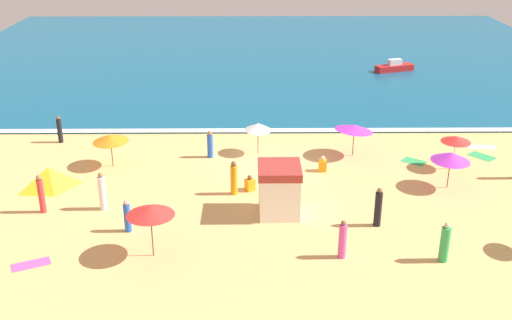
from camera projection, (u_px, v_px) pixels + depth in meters
The scene contains 27 objects.
ground_plane at pixel (272, 171), 33.81m from camera, with size 60.00×60.00×0.00m, color #E5B26B.
ocean_water at pixel (262, 55), 59.60m from camera, with size 60.00×44.00×0.10m, color #0F567A.
wave_breaker_foam at pixel (269, 130), 39.57m from camera, with size 57.00×0.70×0.01m, color white.
lifeguard_cabana at pixel (279, 189), 28.70m from camera, with size 2.01×2.18×2.45m.
beach_umbrella_0 at pixel (110, 138), 33.77m from camera, with size 2.79×2.79×1.91m.
beach_umbrella_1 at pixel (150, 211), 24.85m from camera, with size 2.46×2.47×2.34m.
beach_umbrella_2 at pixel (354, 128), 35.23m from camera, with size 3.04×3.03×2.01m.
beach_umbrella_3 at pixel (451, 157), 31.17m from camera, with size 2.80×2.80×2.00m.
beach_umbrella_5 at pixel (456, 139), 33.44m from camera, with size 1.68×1.69×1.95m.
beach_umbrella_6 at pixel (258, 127), 35.56m from camera, with size 2.09×2.10×1.93m.
beach_tent at pixel (49, 178), 31.42m from camera, with size 2.80×2.40×1.23m.
beachgoer_0 at pixel (445, 243), 24.97m from camera, with size 0.41×0.41×1.79m.
beachgoer_1 at pixel (60, 130), 37.55m from camera, with size 0.42×0.42×1.71m.
beachgoer_2 at pixel (41, 194), 28.92m from camera, with size 0.38×0.38×1.94m.
beachgoer_3 at pixel (323, 165), 33.66m from camera, with size 0.46×0.46×0.89m.
beachgoer_4 at pixel (102, 192), 29.23m from camera, with size 0.48×0.48×1.92m.
beachgoer_5 at pixel (378, 208), 27.72m from camera, with size 0.40×0.40×1.90m.
beachgoer_6 at pixel (250, 184), 31.39m from camera, with size 0.59×0.59×0.85m.
beachgoer_7 at pixel (210, 145), 35.35m from camera, with size 0.45×0.45×1.63m.
beachgoer_9 at pixel (342, 240), 25.23m from camera, with size 0.42×0.42×1.73m.
beachgoer_10 at pixel (127, 217), 27.30m from camera, with size 0.38×0.38×1.55m.
beachgoer_11 at pixel (234, 179), 30.79m from camera, with size 0.47×0.47×1.80m.
beach_towel_0 at pixel (481, 147), 37.12m from camera, with size 1.74×0.84×0.01m.
beach_towel_1 at pixel (31, 264), 25.02m from camera, with size 1.66×1.23×0.01m.
beach_towel_2 at pixel (414, 161), 35.02m from camera, with size 1.60×1.53×0.01m.
beach_towel_3 at pixel (482, 156), 35.73m from camera, with size 1.65×1.72×0.01m.
small_boat_0 at pixel (394, 67), 53.49m from camera, with size 3.55×2.03×1.05m.
Camera 1 is at (-1.16, -30.93, 13.64)m, focal length 42.86 mm.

